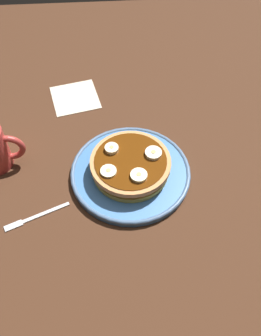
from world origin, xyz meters
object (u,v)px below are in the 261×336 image
Objects in this scene: banana_slice_2 at (139,176)px; napkin at (75,97)px; banana_slice_3 at (112,149)px; plate at (130,173)px; banana_slice_1 at (153,153)px; pancake_stack at (129,164)px; banana_slice_0 at (108,171)px; fork at (33,217)px.

banana_slice_2 reaches higher than napkin.
banana_slice_3 is at bearing -68.79° from napkin.
banana_slice_1 reaches higher than plate.
banana_slice_0 is at bearing -144.77° from pancake_stack.
pancake_stack is 4.97× the size of banana_slice_2.
pancake_stack is at bearing 26.04° from fork.
banana_slice_2 is at bearing -55.08° from banana_slice_3.
banana_slice_1 is at bearing 22.65° from banana_slice_0.
plate is at bearing -39.43° from banana_slice_3.
banana_slice_3 is at bearing 168.12° from banana_slice_1.
banana_slice_2 is at bearing -122.47° from banana_slice_1.
fork is (-14.96, -6.41, -4.91)cm from banana_slice_0.
pancake_stack is 5.84× the size of banana_slice_3.
banana_slice_2 reaches higher than fork.
banana_slice_2 is (1.31, -4.09, 4.39)cm from plate.
banana_slice_2 is at bearing -69.73° from pancake_stack.
pancake_stack is at bearing -169.89° from banana_slice_1.
napkin is (-12.06, 24.71, -0.72)cm from plate.
banana_slice_3 is at bearing 141.30° from pancake_stack.
plate is 7.53× the size of banana_slice_2.
pancake_stack is (-0.33, 0.34, 2.33)cm from plate.
banana_slice_1 reaches higher than napkin.
banana_slice_1 is at bearing 57.53° from banana_slice_2.
napkin is (-13.38, 28.80, -5.11)cm from banana_slice_2.
pancake_stack is 5.18× the size of banana_slice_0.
pancake_stack is 5.52cm from banana_slice_1.
banana_slice_0 is at bearing 23.18° from fork.
banana_slice_0 reaches higher than plate.
plate is at bearing -165.29° from banana_slice_1.
pancake_stack reaches higher than napkin.
plate is 21.43cm from fork.
napkin is at bearing 111.21° from banana_slice_3.
banana_slice_1 is (5.03, 0.90, 2.09)cm from pancake_stack.
pancake_stack is 4.83× the size of banana_slice_1.
banana_slice_2 is 1.17× the size of banana_slice_3.
banana_slice_0 is 5.65cm from banana_slice_3.
banana_slice_0 is 0.93× the size of banana_slice_1.
plate is at bearing 24.85° from fork.
banana_slice_0 is (-4.15, -2.93, 1.96)cm from pancake_stack.
napkin is 34.51cm from fork.
banana_slice_0 is at bearing -149.90° from plate.
banana_slice_3 is (-4.95, 7.08, 0.07)cm from banana_slice_2.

